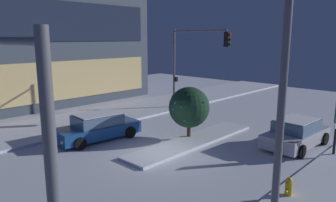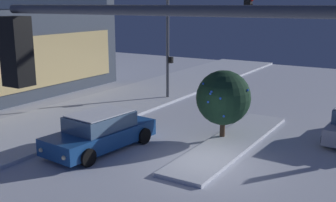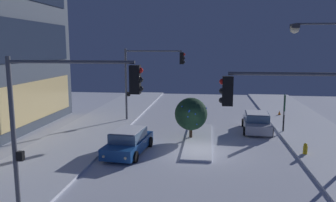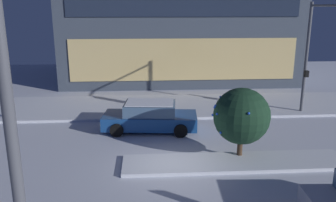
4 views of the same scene
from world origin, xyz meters
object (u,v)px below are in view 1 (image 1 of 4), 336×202
street_lamp_arched (254,62)px  fire_hydrant (289,188)px  car_far (98,127)px  car_near (296,133)px  traffic_light_corner_far_right (194,55)px  decorated_tree_median (189,107)px

street_lamp_arched → fire_hydrant: size_ratio=9.56×
car_far → fire_hydrant: size_ratio=6.08×
car_near → traffic_light_corner_far_right: (2.43, 8.95, 3.68)m
car_near → decorated_tree_median: bearing=123.1°
fire_hydrant → decorated_tree_median: (2.89, 7.03, 1.44)m
street_lamp_arched → fire_hydrant: 5.59m
car_near → street_lamp_arched: bearing=-163.3°
car_near → decorated_tree_median: 5.82m
street_lamp_arched → car_near: bearing=-76.8°
car_far → street_lamp_arched: 11.81m
car_near → street_lamp_arched: size_ratio=0.58×
traffic_light_corner_far_right → street_lamp_arched: size_ratio=0.82×
car_near → fire_hydrant: (-5.76, -2.09, -0.32)m
decorated_tree_median → car_near: bearing=-59.9°
car_near → traffic_light_corner_far_right: traffic_light_corner_far_right is taller
street_lamp_arched → decorated_tree_median: 9.85m
car_far → traffic_light_corner_far_right: 9.68m
car_far → traffic_light_corner_far_right: bearing=-172.0°
street_lamp_arched → decorated_tree_median: bearing=-40.7°
street_lamp_arched → decorated_tree_median: size_ratio=2.59×
traffic_light_corner_far_right → street_lamp_arched: street_lamp_arched is taller
car_far → fire_hydrant: car_far is taller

